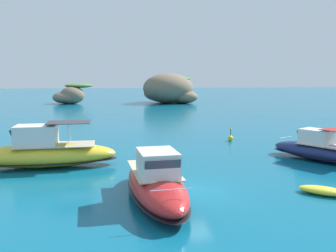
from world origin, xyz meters
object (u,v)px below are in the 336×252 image
Objects in this scene: dinghy_tender at (323,191)px; channel_buoy at (230,138)px; islet_small at (71,95)px; motorboat_navy at (320,150)px; islet_large at (170,90)px; motorboat_yellow at (44,153)px; motorboat_red at (156,183)px.

dinghy_tender is 1.82× the size of channel_buoy.
islet_small is 1.22× the size of motorboat_navy.
channel_buoy is (-3.03, -56.12, -2.83)m from islet_large.
islet_small is 65.69m from motorboat_yellow.
islet_large reaches higher than dinghy_tender.
islet_small is at bearing 105.80° from dinghy_tender.
islet_small is 3.78× the size of dinghy_tender.
motorboat_navy is 0.88× the size of motorboat_red.
motorboat_navy is at bearing 59.74° from dinghy_tender.
motorboat_yellow is (4.66, -65.52, -1.09)m from islet_small.
islet_large is at bearing 90.90° from motorboat_navy.
channel_buoy is at bearing -93.09° from islet_large.
islet_small reaches higher than dinghy_tender.
motorboat_yellow is (-19.94, -64.49, -2.13)m from islet_large.
dinghy_tender is 17.40m from channel_buoy.
motorboat_yellow is at bearing -107.18° from islet_large.
islet_large is 73.65m from dinghy_tender.
islet_small is (-24.60, 1.03, -1.04)m from islet_large.
motorboat_yellow is (-7.15, 8.36, 0.12)m from motorboat_red.
motorboat_yellow is 18.76m from dinghy_tender.
islet_large is 24.64m from islet_small.
islet_small reaches higher than motorboat_red.
dinghy_tender is (-4.54, -7.78, -0.60)m from motorboat_navy.
motorboat_yellow is at bearing 130.56° from motorboat_red.
motorboat_navy reaches higher than channel_buoy.
islet_small is at bearing 94.07° from motorboat_yellow.
channel_buoy is at bearing -69.32° from islet_small.
dinghy_tender is (21.09, -74.54, -1.90)m from islet_small.
motorboat_navy is 0.80× the size of motorboat_yellow.
dinghy_tender is (9.27, -0.66, -0.69)m from motorboat_red.
motorboat_navy is 10.44m from channel_buoy.
motorboat_navy is 5.63× the size of channel_buoy.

